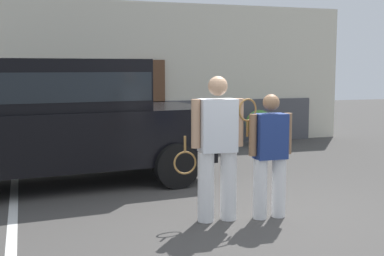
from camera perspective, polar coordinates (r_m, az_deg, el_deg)
The scene contains 7 objects.
ground_plane at distance 6.73m, azimuth 7.51°, elevation -9.91°, with size 40.00×40.00×0.00m, color #423F3D.
parking_stripe_0 at distance 7.54m, azimuth -19.22°, elevation -8.38°, with size 0.12×4.40×0.01m, color silver.
house_frontage at distance 12.63m, azimuth -5.41°, elevation 5.45°, with size 10.71×0.40×3.48m.
parked_suv at distance 8.59m, azimuth -14.51°, elevation 1.36°, with size 4.75×2.49×2.05m.
tennis_player_man at distance 6.39m, azimuth 2.80°, elevation -2.10°, with size 0.92×0.30×1.82m.
tennis_player_woman at distance 6.60m, azimuth 8.63°, elevation -2.83°, with size 0.74×0.25×1.59m.
potted_plant_by_porch at distance 12.72m, azimuth 7.47°, elevation 0.24°, with size 0.67×0.67×0.88m.
Camera 1 is at (-2.83, -5.79, 1.93)m, focal length 48.04 mm.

